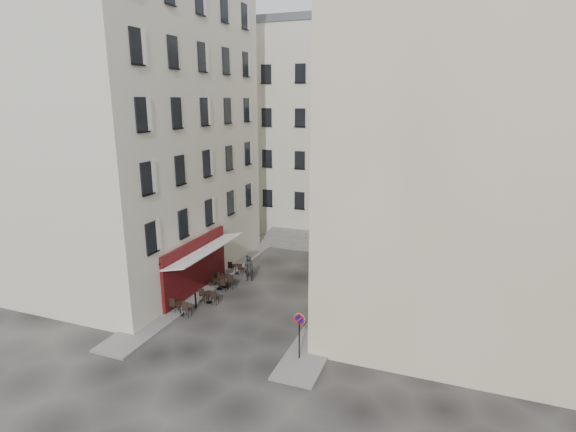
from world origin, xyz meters
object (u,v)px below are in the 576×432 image
at_px(pedestrian, 249,268).
at_px(bistro_table_a, 181,307).
at_px(bistro_table_b, 209,296).
at_px(no_parking_sign, 299,328).

bearing_deg(pedestrian, bistro_table_a, 65.03).
relative_size(bistro_table_a, pedestrian, 0.76).
xyz_separation_m(bistro_table_a, bistro_table_b, (0.73, 1.93, -0.03)).
bearing_deg(pedestrian, no_parking_sign, 117.91).
xyz_separation_m(no_parking_sign, bistro_table_b, (-7.12, 3.92, -1.25)).
distance_m(bistro_table_b, pedestrian, 4.11).
xyz_separation_m(no_parking_sign, bistro_table_a, (-7.84, 1.99, -1.22)).
relative_size(no_parking_sign, pedestrian, 1.36).
distance_m(bistro_table_a, pedestrian, 6.14).
height_order(bistro_table_b, pedestrian, pedestrian).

